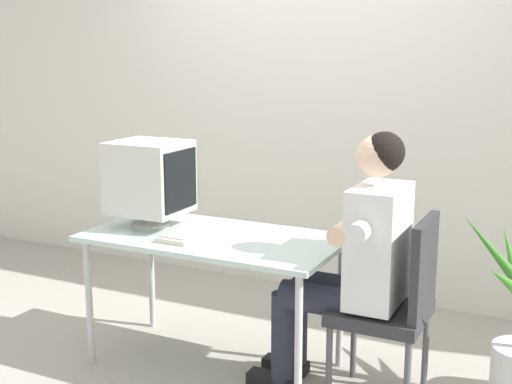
{
  "coord_description": "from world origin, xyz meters",
  "views": [
    {
      "loc": [
        1.68,
        -2.91,
        1.65
      ],
      "look_at": [
        0.24,
        0.0,
        0.97
      ],
      "focal_mm": 47.67,
      "sensor_mm": 36.0,
      "label": 1
    }
  ],
  "objects_px": {
    "desk": "(214,247)",
    "crt_monitor": "(150,178)",
    "office_chair": "(395,301)",
    "person_seated": "(355,257)",
    "keyboard": "(191,232)"
  },
  "relations": [
    {
      "from": "desk",
      "to": "crt_monitor",
      "type": "distance_m",
      "value": 0.51
    },
    {
      "from": "desk",
      "to": "crt_monitor",
      "type": "bearing_deg",
      "value": 178.15
    },
    {
      "from": "office_chair",
      "to": "desk",
      "type": "bearing_deg",
      "value": -179.08
    },
    {
      "from": "crt_monitor",
      "to": "office_chair",
      "type": "xyz_separation_m",
      "value": [
        1.34,
        0.0,
        -0.46
      ]
    },
    {
      "from": "desk",
      "to": "office_chair",
      "type": "distance_m",
      "value": 0.96
    },
    {
      "from": "keyboard",
      "to": "desk",
      "type": "bearing_deg",
      "value": 18.72
    },
    {
      "from": "office_chair",
      "to": "person_seated",
      "type": "height_order",
      "value": "person_seated"
    },
    {
      "from": "keyboard",
      "to": "person_seated",
      "type": "bearing_deg",
      "value": 3.53
    },
    {
      "from": "desk",
      "to": "crt_monitor",
      "type": "height_order",
      "value": "crt_monitor"
    },
    {
      "from": "keyboard",
      "to": "person_seated",
      "type": "relative_size",
      "value": 0.32
    },
    {
      "from": "office_chair",
      "to": "person_seated",
      "type": "relative_size",
      "value": 0.71
    },
    {
      "from": "person_seated",
      "to": "desk",
      "type": "bearing_deg",
      "value": -178.83
    },
    {
      "from": "desk",
      "to": "person_seated",
      "type": "xyz_separation_m",
      "value": [
        0.75,
        0.02,
        0.05
      ]
    },
    {
      "from": "office_chair",
      "to": "person_seated",
      "type": "bearing_deg",
      "value": 180.0
    },
    {
      "from": "desk",
      "to": "keyboard",
      "type": "bearing_deg",
      "value": -161.28
    }
  ]
}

